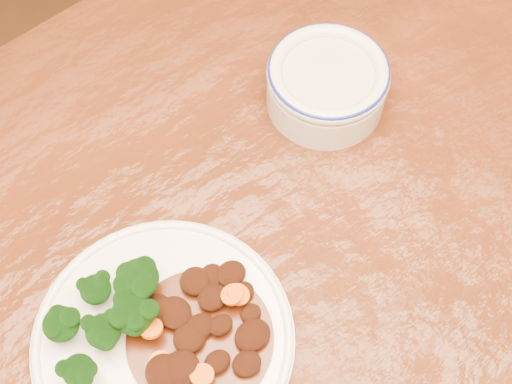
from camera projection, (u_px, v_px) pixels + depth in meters
dining_table at (268, 309)px, 0.80m from camera, size 1.57×1.02×0.75m
dinner_plate at (163, 339)px, 0.69m from camera, size 0.26×0.26×0.02m
broccoli_florets at (109, 313)px, 0.67m from camera, size 0.13×0.09×0.04m
mince_stew at (199, 336)px, 0.68m from camera, size 0.15×0.14×0.03m
dip_bowl at (327, 83)px, 0.81m from camera, size 0.14×0.14×0.06m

